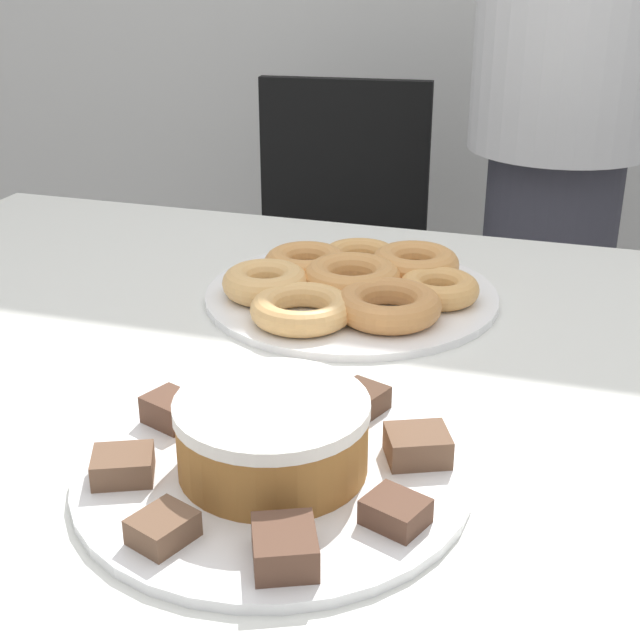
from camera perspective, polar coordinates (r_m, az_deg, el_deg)
name	(u,v)px	position (r m, az deg, el deg)	size (l,w,h in m)	color
table	(350,434)	(1.02, 1.92, -7.34)	(1.55, 1.01, 0.77)	silver
person_standing	(561,125)	(1.82, 15.16, 11.94)	(0.35, 0.35, 1.65)	#383842
office_chair_left	(333,297)	(2.06, 0.81, 1.46)	(0.49, 0.49, 0.91)	black
plate_cake	(273,472)	(0.79, -3.01, -9.72)	(0.35, 0.35, 0.01)	white
plate_donuts	(351,295)	(1.16, 2.02, 1.60)	(0.38, 0.38, 0.01)	white
frosted_cake	(272,435)	(0.77, -3.07, -7.34)	(0.17, 0.17, 0.07)	#9E662D
lamington_0	(171,409)	(0.86, -9.51, -5.66)	(0.06, 0.05, 0.03)	brown
lamington_1	(123,466)	(0.78, -12.49, -9.08)	(0.06, 0.06, 0.02)	brown
lamington_2	(163,528)	(0.71, -10.03, -12.97)	(0.05, 0.06, 0.02)	brown
lamington_3	(285,547)	(0.67, -2.28, -14.31)	(0.06, 0.07, 0.03)	brown
lamington_4	(396,511)	(0.72, 4.86, -12.11)	(0.06, 0.05, 0.02)	brown
lamington_5	(418,445)	(0.80, 6.26, -7.98)	(0.07, 0.06, 0.03)	brown
lamington_6	(359,400)	(0.87, 2.54, -5.17)	(0.06, 0.06, 0.02)	#513828
lamington_7	(264,386)	(0.89, -3.60, -4.26)	(0.06, 0.06, 0.03)	brown
donut_0	(352,278)	(1.15, 2.04, 2.71)	(0.13, 0.13, 0.04)	#D18E4C
donut_1	(306,264)	(1.20, -0.90, 3.64)	(0.11, 0.11, 0.04)	#D18E4C
donut_2	(265,283)	(1.14, -3.51, 2.41)	(0.11, 0.11, 0.04)	#E5AD66
donut_3	(302,309)	(1.06, -1.17, 0.71)	(0.12, 0.12, 0.03)	#E5AD66
donut_4	(388,305)	(1.07, 4.39, 0.95)	(0.13, 0.13, 0.03)	#C68447
donut_5	(439,289)	(1.13, 7.61, 2.01)	(0.10, 0.10, 0.03)	tan
donut_6	(415,264)	(1.21, 6.09, 3.59)	(0.12, 0.12, 0.04)	#D18E4C
donut_7	(360,259)	(1.23, 2.58, 3.95)	(0.11, 0.11, 0.03)	tan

